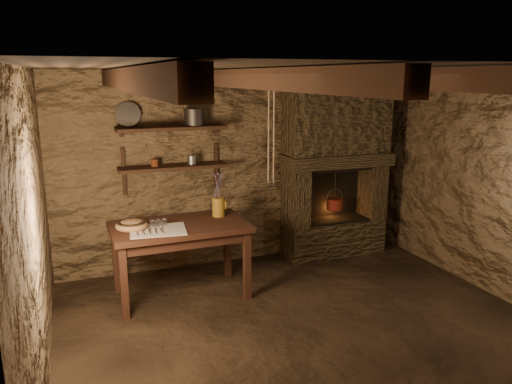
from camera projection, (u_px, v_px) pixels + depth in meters
name	position (u px, v px, depth m)	size (l,w,h in m)	color
floor	(307.00, 330.00, 4.70)	(4.50, 4.50, 0.00)	black
back_wall	(238.00, 168.00, 6.25)	(4.50, 0.04, 2.40)	brown
front_wall	(484.00, 299.00, 2.60)	(4.50, 0.04, 2.40)	brown
left_wall	(35.00, 235.00, 3.65)	(0.04, 4.00, 2.40)	brown
right_wall	(504.00, 187.00, 5.20)	(0.04, 4.00, 2.40)	brown
ceiling	(314.00, 68.00, 4.15)	(4.50, 4.00, 0.04)	black
beam_far_left	(131.00, 79.00, 3.65)	(0.14, 3.95, 0.16)	black
beam_mid_left	(258.00, 79.00, 4.00)	(0.14, 3.95, 0.16)	black
beam_mid_right	(365.00, 79.00, 4.34)	(0.14, 3.95, 0.16)	black
beam_far_right	(457.00, 78.00, 4.68)	(0.14, 3.95, 0.16)	black
shelf_lower	(173.00, 167.00, 5.78)	(1.25, 0.30, 0.04)	black
shelf_upper	(172.00, 128.00, 5.68)	(1.25, 0.30, 0.04)	black
hearth	(335.00, 163.00, 6.46)	(1.43, 0.51, 2.30)	#332819
work_table	(181.00, 257.00, 5.34)	(1.43, 0.83, 0.81)	#331B12
linen_cloth	(158.00, 230.00, 5.03)	(0.55, 0.44, 0.01)	silver
pewter_cutlery_row	(158.00, 230.00, 5.01)	(0.46, 0.18, 0.01)	gray
drinking_glasses	(158.00, 223.00, 5.12)	(0.18, 0.05, 0.07)	silver
stoneware_jug	(218.00, 198.00, 5.50)	(0.17, 0.17, 0.49)	olive
wooden_bowl	(132.00, 226.00, 5.06)	(0.33, 0.33, 0.12)	#9B6C43
iron_stockpot	(194.00, 118.00, 5.75)	(0.23, 0.23, 0.17)	#2F2C2A
tin_pan	(128.00, 114.00, 5.58)	(0.28, 0.28, 0.04)	gray
small_kettle	(192.00, 160.00, 5.84)	(0.15, 0.11, 0.16)	gray
rusty_tin	(155.00, 163.00, 5.70)	(0.08, 0.08, 0.08)	#612A13
red_pot	(335.00, 203.00, 6.53)	(0.23, 0.23, 0.54)	maroon
hanging_ropes	(271.00, 128.00, 5.26)	(0.08, 0.08, 1.20)	tan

